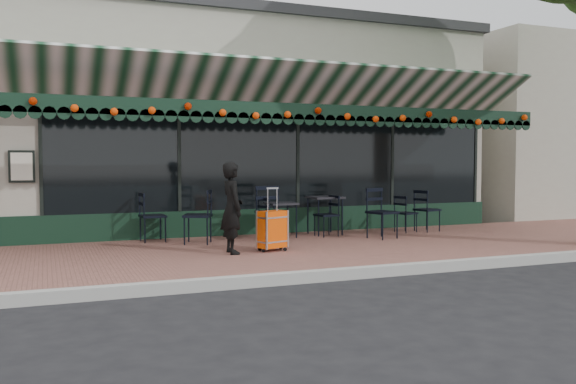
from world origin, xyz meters
name	(u,v)px	position (x,y,z in m)	size (l,w,h in m)	color
ground	(316,280)	(0.00, 0.00, 0.00)	(80.00, 80.00, 0.00)	black
sidewalk	(265,254)	(0.00, 2.00, 0.07)	(18.00, 4.00, 0.15)	brown
curb	(318,276)	(0.00, -0.08, 0.07)	(18.00, 0.16, 0.15)	#9E9E99
restaurant_building	(187,134)	(0.00, 7.84, 2.27)	(12.00, 9.60, 4.50)	#9E9789
neighbor_building_right	(572,136)	(13.00, 8.00, 2.40)	(12.00, 8.00, 4.80)	#A8A593
woman	(232,208)	(-0.64, 1.75, 0.86)	(0.52, 0.34, 1.43)	black
suitcase	(272,230)	(0.03, 1.75, 0.49)	(0.50, 0.38, 1.01)	#E84907
cafe_table_a	(325,200)	(1.76, 3.44, 0.82)	(0.61, 0.61, 0.75)	black
cafe_table_b	(281,206)	(0.80, 3.34, 0.74)	(0.53, 0.53, 0.66)	black
chair_a_left	(326,215)	(1.67, 3.17, 0.55)	(0.40, 0.40, 0.80)	black
chair_a_right	(406,214)	(3.43, 3.15, 0.53)	(0.38, 0.38, 0.76)	black
chair_a_front	(382,213)	(2.48, 2.48, 0.63)	(0.48, 0.48, 0.95)	black
chair_a_extra	(427,210)	(3.93, 3.13, 0.58)	(0.43, 0.43, 0.86)	black
chair_b_left	(198,216)	(-0.87, 3.05, 0.63)	(0.48, 0.48, 0.96)	black
chair_b_right	(271,217)	(0.57, 3.26, 0.54)	(0.39, 0.39, 0.78)	black
chair_b_front	(271,213)	(0.47, 3.00, 0.65)	(0.50, 0.50, 1.00)	black
chair_solo	(153,217)	(-1.56, 3.63, 0.60)	(0.45, 0.45, 0.89)	black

